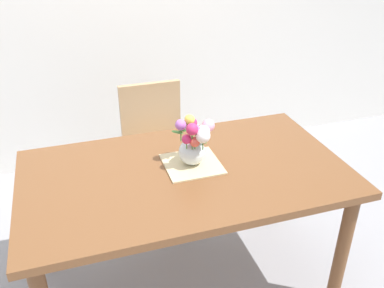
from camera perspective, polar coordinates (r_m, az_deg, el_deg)
ground_plane at (r=2.59m, az=-0.79°, el=-18.06°), size 12.00×12.00×0.00m
dining_table at (r=2.15m, az=-0.91°, el=-5.72°), size 1.61×0.92×0.77m
chair_far at (r=2.90m, az=-5.01°, el=0.48°), size 0.42×0.42×0.90m
placemat at (r=2.14m, az=-0.00°, el=-2.72°), size 0.28×0.28×0.01m
flower_vase at (r=2.07m, az=0.27°, el=0.35°), size 0.21×0.21×0.25m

